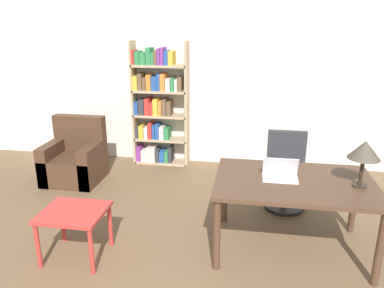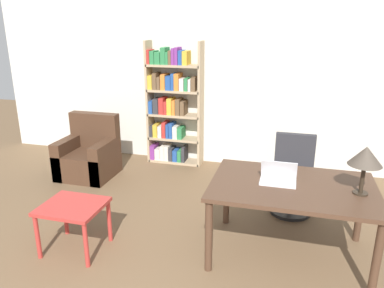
% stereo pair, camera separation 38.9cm
% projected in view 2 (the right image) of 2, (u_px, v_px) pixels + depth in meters
% --- Properties ---
extents(wall_back, '(8.00, 0.06, 2.70)m').
position_uv_depth(wall_back, '(230.00, 81.00, 5.78)').
color(wall_back, silver).
rests_on(wall_back, ground_plane).
extents(desk, '(1.53, 1.03, 0.76)m').
position_uv_depth(desk, '(292.00, 193.00, 3.55)').
color(desk, '#4C3323').
rests_on(desk, ground_plane).
extents(laptop, '(0.34, 0.21, 0.21)m').
position_uv_depth(laptop, '(278.00, 177.00, 3.57)').
color(laptop, silver).
rests_on(laptop, desk).
extents(table_lamp, '(0.29, 0.29, 0.44)m').
position_uv_depth(table_lamp, '(366.00, 157.00, 3.23)').
color(table_lamp, '#2D2319').
rests_on(table_lamp, desk).
extents(office_chair, '(0.50, 0.50, 0.94)m').
position_uv_depth(office_chair, '(293.00, 178.00, 4.52)').
color(office_chair, black).
rests_on(office_chair, ground_plane).
extents(side_table_blue, '(0.60, 0.53, 0.50)m').
position_uv_depth(side_table_blue, '(73.00, 212.00, 3.71)').
color(side_table_blue, '#B2332D').
rests_on(side_table_blue, ground_plane).
extents(armchair, '(0.77, 0.72, 0.91)m').
position_uv_depth(armchair, '(89.00, 157.00, 5.62)').
color(armchair, '#472D1E').
rests_on(armchair, ground_plane).
extents(bookshelf, '(0.89, 0.28, 1.95)m').
position_uv_depth(bookshelf, '(171.00, 106.00, 5.96)').
color(bookshelf, tan).
rests_on(bookshelf, ground_plane).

